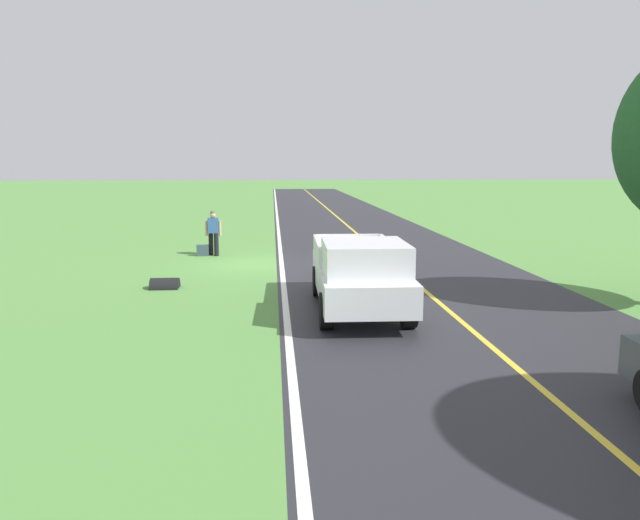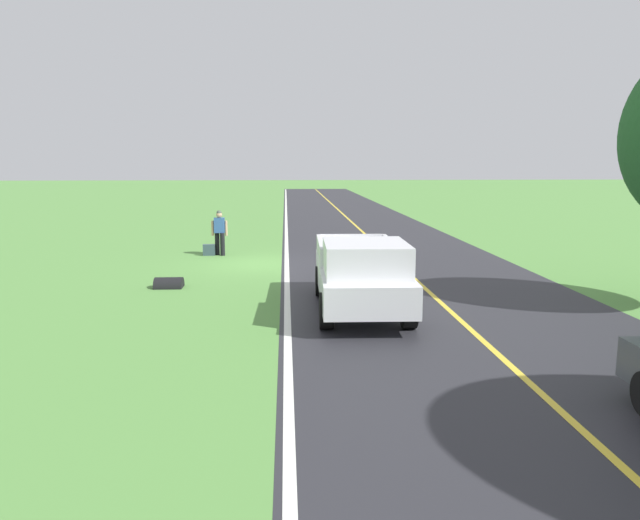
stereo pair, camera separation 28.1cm
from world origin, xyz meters
The scene contains 8 objects.
ground_plane centered at (0.00, 0.00, 0.00)m, with size 200.00×200.00×0.00m, color #568E42.
road_surface centered at (-4.78, 0.00, 0.00)m, with size 8.28×120.00×0.00m, color #28282D.
lane_edge_line centered at (-0.82, 0.00, 0.01)m, with size 0.16×117.60×0.00m, color silver.
lane_centre_line centered at (-4.78, 0.00, 0.01)m, with size 0.14×117.60×0.00m, color gold.
hitchhiker_walking centered at (1.77, -2.19, 0.98)m, with size 0.62×0.51×1.75m.
suitcase_carried centered at (2.19, -2.10, 0.22)m, with size 0.20×0.46×0.43m, color #384C56.
pickup_truck_passing centered at (-2.60, 7.08, 0.97)m, with size 2.20×5.45×1.82m.
drainage_culvert centered at (2.59, 3.91, 0.00)m, with size 0.60×0.60×0.80m, color black.
Camera 1 is at (-0.53, 21.05, 3.59)m, focal length 33.59 mm.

